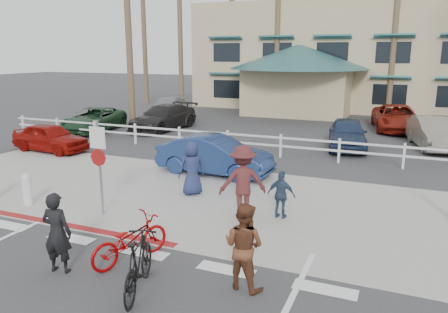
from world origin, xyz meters
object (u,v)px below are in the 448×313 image
at_px(bike_red, 130,240).
at_px(car_white_sedan, 215,155).
at_px(sign_post, 100,163).
at_px(bike_black, 138,264).
at_px(car_red_compact, 50,137).

relative_size(bike_red, car_white_sedan, 0.44).
xyz_separation_m(sign_post, car_white_sedan, (1.16, 4.94, -0.75)).
bearing_deg(sign_post, bike_red, -41.52).
relative_size(bike_black, car_red_compact, 0.50).
xyz_separation_m(sign_post, bike_black, (3.12, -2.97, -0.89)).
distance_m(sign_post, car_white_sedan, 5.13).
bearing_deg(car_white_sedan, bike_black, -162.58).
distance_m(bike_black, car_white_sedan, 8.16).
xyz_separation_m(sign_post, car_red_compact, (-7.13, 5.54, -0.82)).
relative_size(bike_black, car_white_sedan, 0.44).
bearing_deg(bike_black, bike_red, -66.93).
height_order(car_white_sedan, car_red_compact, car_white_sedan).
xyz_separation_m(bike_black, car_red_compact, (-10.26, 8.52, 0.07)).
height_order(bike_red, bike_black, bike_black).
xyz_separation_m(bike_red, car_red_compact, (-9.42, 7.57, 0.14)).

